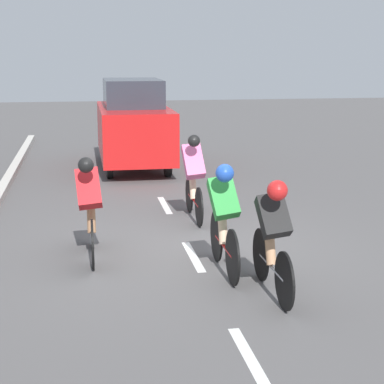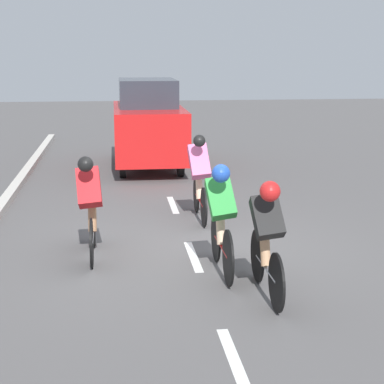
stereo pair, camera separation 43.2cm
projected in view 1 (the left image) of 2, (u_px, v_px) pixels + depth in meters
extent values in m
plane|color=#565454|center=(191.00, 252.00, 9.41)|extent=(60.00, 60.00, 0.00)
cube|color=white|center=(250.00, 359.00, 6.13)|extent=(0.12, 1.40, 0.01)
cube|color=white|center=(193.00, 256.00, 9.21)|extent=(0.12, 1.40, 0.01)
cube|color=white|center=(165.00, 205.00, 12.29)|extent=(0.12, 1.40, 0.01)
cylinder|color=black|center=(91.00, 226.00, 9.56)|extent=(0.03, 0.68, 0.68)
cylinder|color=black|center=(93.00, 244.00, 8.63)|extent=(0.03, 0.68, 0.68)
cylinder|color=#B7B7BC|center=(92.00, 235.00, 9.09)|extent=(0.04, 0.96, 0.04)
cylinder|color=#B7B7BC|center=(91.00, 217.00, 9.21)|extent=(0.04, 0.04, 0.42)
cylinder|color=#1999D8|center=(92.00, 227.00, 9.12)|extent=(0.07, 0.07, 0.16)
cylinder|color=#9E704C|center=(91.00, 221.00, 9.13)|extent=(0.12, 0.23, 0.36)
cube|color=red|center=(89.00, 188.00, 8.85)|extent=(0.37, 0.48, 0.59)
sphere|color=black|center=(86.00, 165.00, 8.55)|extent=(0.21, 0.21, 0.21)
cylinder|color=black|center=(216.00, 236.00, 8.97)|extent=(0.03, 0.72, 0.72)
cylinder|color=black|center=(233.00, 257.00, 8.03)|extent=(0.03, 0.72, 0.72)
cylinder|color=red|center=(224.00, 246.00, 8.50)|extent=(0.04, 0.98, 0.04)
cylinder|color=red|center=(221.00, 227.00, 8.62)|extent=(0.04, 0.04, 0.42)
cylinder|color=white|center=(223.00, 238.00, 8.53)|extent=(0.07, 0.07, 0.16)
cylinder|color=beige|center=(223.00, 231.00, 8.53)|extent=(0.12, 0.23, 0.36)
cube|color=green|center=(224.00, 198.00, 8.25)|extent=(0.39, 0.47, 0.59)
sphere|color=blue|center=(225.00, 173.00, 7.96)|extent=(0.23, 0.23, 0.23)
cylinder|color=black|center=(261.00, 255.00, 8.20)|extent=(0.03, 0.68, 0.68)
cylinder|color=black|center=(284.00, 281.00, 7.25)|extent=(0.03, 0.68, 0.68)
cylinder|color=#B7B7BC|center=(272.00, 267.00, 7.73)|extent=(0.04, 0.99, 0.04)
cylinder|color=#B7B7BC|center=(268.00, 246.00, 7.85)|extent=(0.04, 0.04, 0.42)
cylinder|color=green|center=(271.00, 258.00, 7.75)|extent=(0.07, 0.07, 0.16)
cylinder|color=tan|center=(270.00, 251.00, 7.76)|extent=(0.12, 0.23, 0.36)
cube|color=black|center=(273.00, 216.00, 7.48)|extent=(0.38, 0.45, 0.55)
sphere|color=red|center=(277.00, 190.00, 7.19)|extent=(0.24, 0.24, 0.24)
cylinder|color=black|center=(189.00, 194.00, 11.71)|extent=(0.03, 0.67, 0.67)
cylinder|color=black|center=(199.00, 207.00, 10.74)|extent=(0.03, 0.67, 0.67)
cylinder|color=red|center=(194.00, 200.00, 11.22)|extent=(0.04, 1.01, 0.04)
cylinder|color=red|center=(192.00, 187.00, 11.35)|extent=(0.04, 0.04, 0.42)
cylinder|color=green|center=(193.00, 194.00, 11.25)|extent=(0.07, 0.07, 0.16)
cylinder|color=beige|center=(193.00, 189.00, 11.26)|extent=(0.12, 0.23, 0.36)
cube|color=pink|center=(193.00, 161.00, 10.97)|extent=(0.37, 0.50, 0.62)
sphere|color=black|center=(194.00, 141.00, 10.67)|extent=(0.21, 0.21, 0.21)
cylinder|color=black|center=(168.00, 163.00, 15.09)|extent=(0.14, 0.64, 0.64)
cylinder|color=black|center=(110.00, 165.00, 14.87)|extent=(0.14, 0.64, 0.64)
cylinder|color=black|center=(155.00, 147.00, 17.54)|extent=(0.14, 0.64, 0.64)
cylinder|color=black|center=(105.00, 149.00, 17.31)|extent=(0.14, 0.64, 0.64)
cube|color=red|center=(134.00, 131.00, 16.07)|extent=(1.70, 4.09, 1.22)
cube|color=#2D333D|center=(133.00, 93.00, 16.07)|extent=(1.39, 2.25, 0.67)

